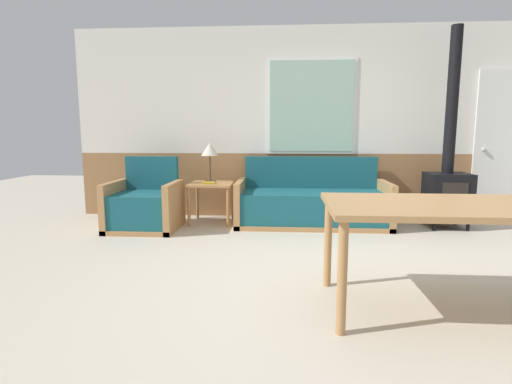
{
  "coord_description": "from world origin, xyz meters",
  "views": [
    {
      "loc": [
        -0.58,
        -3.19,
        1.22
      ],
      "look_at": [
        -0.88,
        1.11,
        0.58
      ],
      "focal_mm": 28.0,
      "sensor_mm": 36.0,
      "label": 1
    }
  ],
  "objects": [
    {
      "name": "ground_plane",
      "position": [
        0.0,
        0.0,
        0.0
      ],
      "size": [
        16.0,
        16.0,
        0.0
      ],
      "primitive_type": "plane",
      "color": "beige"
    },
    {
      "name": "book_stack",
      "position": [
        -1.58,
        2.02,
        0.56
      ],
      "size": [
        0.18,
        0.14,
        0.03
      ],
      "color": "gold",
      "rests_on": "side_table"
    },
    {
      "name": "side_table",
      "position": [
        -1.56,
        2.13,
        0.47
      ],
      "size": [
        0.58,
        0.58,
        0.55
      ],
      "color": "#B27F4C",
      "rests_on": "ground_plane"
    },
    {
      "name": "armchair",
      "position": [
        -2.35,
        1.71,
        0.28
      ],
      "size": [
        0.86,
        0.78,
        0.91
      ],
      "rotation": [
        0.0,
        0.0,
        0.27
      ],
      "color": "#B27F4C",
      "rests_on": "ground_plane"
    },
    {
      "name": "dining_table",
      "position": [
        0.55,
        -0.48,
        0.68
      ],
      "size": [
        1.67,
        0.91,
        0.75
      ],
      "color": "#B27F4C",
      "rests_on": "ground_plane"
    },
    {
      "name": "entry_door",
      "position": [
        2.45,
        2.57,
        1.04
      ],
      "size": [
        0.81,
        0.09,
        2.08
      ],
      "color": "white",
      "rests_on": "ground_plane"
    },
    {
      "name": "couch",
      "position": [
        -0.2,
        2.12,
        0.27
      ],
      "size": [
        2.0,
        0.87,
        0.89
      ],
      "color": "#B27F4C",
      "rests_on": "ground_plane"
    },
    {
      "name": "table_lamp",
      "position": [
        -1.6,
        2.23,
        0.98
      ],
      "size": [
        0.23,
        0.23,
        0.54
      ],
      "color": "#4C3823",
      "rests_on": "side_table"
    },
    {
      "name": "wood_stove",
      "position": [
        1.53,
        2.07,
        0.66
      ],
      "size": [
        0.52,
        0.46,
        2.54
      ],
      "color": "black",
      "rests_on": "ground_plane"
    },
    {
      "name": "wall_back",
      "position": [
        -0.01,
        2.63,
        1.36
      ],
      "size": [
        7.2,
        0.09,
        2.7
      ],
      "color": "#996B42",
      "rests_on": "ground_plane"
    }
  ]
}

